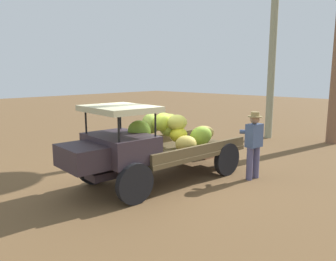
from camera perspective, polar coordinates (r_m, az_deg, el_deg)
The scene contains 4 objects.
ground_plane at distance 8.12m, azimuth -1.64°, elevation -8.16°, with size 60.00×60.00×0.00m, color brown.
truck at distance 7.57m, azimuth -3.01°, elevation -2.28°, with size 4.57×2.11×1.85m.
farmer at distance 8.06m, azimuth 14.67°, elevation -1.81°, with size 0.52×0.48×1.63m.
wooden_crate at distance 10.05m, azimuth 6.75°, elevation -3.51°, with size 0.58×0.41×0.40m, color #895E41.
Camera 1 is at (5.49, 5.42, 2.50)m, focal length 35.06 mm.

